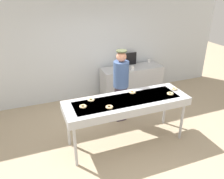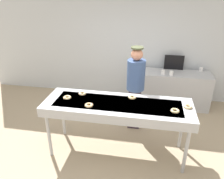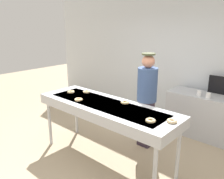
# 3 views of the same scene
# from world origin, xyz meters

# --- Properties ---
(ground_plane) EXTENTS (16.00, 16.00, 0.00)m
(ground_plane) POSITION_xyz_m (0.00, 0.00, 0.00)
(ground_plane) COLOR tan
(back_wall) EXTENTS (8.00, 0.12, 3.16)m
(back_wall) POSITION_xyz_m (0.00, 2.39, 1.58)
(back_wall) COLOR silver
(back_wall) RESTS_ON ground
(fryer_conveyor) EXTENTS (2.46, 0.80, 1.00)m
(fryer_conveyor) POSITION_xyz_m (0.00, 0.00, 0.91)
(fryer_conveyor) COLOR #B7BABF
(fryer_conveyor) RESTS_ON ground
(plain_donut_0) EXTENTS (0.15, 0.15, 0.04)m
(plain_donut_0) POSITION_xyz_m (1.12, 0.06, 1.02)
(plain_donut_0) COLOR beige
(plain_donut_0) RESTS_ON fryer_conveyor
(plain_donut_1) EXTENTS (0.19, 0.19, 0.04)m
(plain_donut_1) POSITION_xyz_m (-0.87, 0.01, 1.02)
(plain_donut_1) COLOR beige
(plain_donut_1) RESTS_ON fryer_conveyor
(plain_donut_2) EXTENTS (0.19, 0.19, 0.04)m
(plain_donut_2) POSITION_xyz_m (-0.66, 0.20, 1.02)
(plain_donut_2) COLOR beige
(plain_donut_2) RESTS_ON fryer_conveyor
(plain_donut_3) EXTENTS (0.18, 0.18, 0.04)m
(plain_donut_3) POSITION_xyz_m (0.22, 0.21, 1.02)
(plain_donut_3) COLOR #F8D08A
(plain_donut_3) RESTS_ON fryer_conveyor
(plain_donut_4) EXTENTS (0.14, 0.14, 0.04)m
(plain_donut_4) POSITION_xyz_m (-0.43, -0.18, 1.02)
(plain_donut_4) COLOR #F6C686
(plain_donut_4) RESTS_ON fryer_conveyor
(plain_donut_5) EXTENTS (0.18, 0.18, 0.04)m
(plain_donut_5) POSITION_xyz_m (0.91, -0.12, 1.02)
(plain_donut_5) COLOR #EDCE8D
(plain_donut_5) RESTS_ON fryer_conveyor
(worker_baker) EXTENTS (0.35, 0.35, 1.73)m
(worker_baker) POSITION_xyz_m (0.23, 0.83, 1.00)
(worker_baker) COLOR #362939
(worker_baker) RESTS_ON ground
(prep_counter) EXTENTS (1.77, 0.59, 0.87)m
(prep_counter) POSITION_xyz_m (1.05, 1.94, 0.43)
(prep_counter) COLOR #B7BABF
(prep_counter) RESTS_ON ground
(paper_cup_0) EXTENTS (0.09, 0.09, 0.10)m
(paper_cup_0) POSITION_xyz_m (1.70, 2.15, 0.92)
(paper_cup_0) COLOR white
(paper_cup_0) RESTS_ON prep_counter
(paper_cup_1) EXTENTS (0.09, 0.09, 0.10)m
(paper_cup_1) POSITION_xyz_m (0.79, 1.79, 0.92)
(paper_cup_1) COLOR white
(paper_cup_1) RESTS_ON prep_counter
(paper_cup_2) EXTENTS (0.09, 0.09, 0.10)m
(paper_cup_2) POSITION_xyz_m (0.98, 1.77, 0.92)
(paper_cup_2) COLOR white
(paper_cup_2) RESTS_ON prep_counter
(menu_display) EXTENTS (0.46, 0.04, 0.35)m
(menu_display) POSITION_xyz_m (1.05, 2.19, 1.04)
(menu_display) COLOR black
(menu_display) RESTS_ON prep_counter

